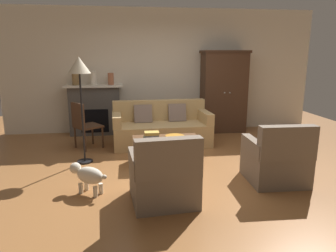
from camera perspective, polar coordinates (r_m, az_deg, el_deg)
ground_plane at (r=5.13m, az=2.27°, el=-7.23°), size 9.60×9.60×0.00m
back_wall at (r=7.35m, az=-1.13°, el=10.07°), size 7.20×0.10×2.80m
fireplace at (r=7.18m, az=-13.26°, el=2.98°), size 1.26×0.48×1.12m
armoire at (r=7.36m, az=10.15°, el=6.26°), size 1.06×0.57×1.87m
couch at (r=6.24m, az=-1.24°, el=-0.51°), size 1.95×0.93×0.86m
coffee_table at (r=5.14m, az=-0.35°, el=-2.90°), size 1.10×0.60×0.42m
fruit_bowl at (r=5.12m, az=1.28°, el=-2.05°), size 0.32×0.32×0.05m
book_stack at (r=5.13m, az=-3.04°, el=-1.68°), size 0.26×0.19×0.11m
mantel_vase_bronze at (r=7.12m, az=-16.64°, el=8.38°), size 0.15×0.15×0.29m
mantel_vase_cream at (r=7.08m, az=-13.57°, el=8.54°), size 0.14×0.14×0.30m
mantel_vase_terracotta at (r=7.05m, az=-10.45°, el=8.52°), size 0.13×0.13×0.26m
armchair_near_left at (r=3.81m, az=-0.75°, el=-9.51°), size 0.84×0.83×0.88m
armchair_near_right at (r=4.65m, az=19.33°, el=-6.06°), size 0.80×0.80×0.88m
side_chair_wooden at (r=6.09m, az=-15.20°, el=0.58°), size 0.61×0.61×0.90m
floor_lamp at (r=5.18m, az=-15.97°, el=9.59°), size 0.36×0.36×1.74m
dog at (r=4.20m, az=-14.48°, el=-8.76°), size 0.50×0.40×0.39m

